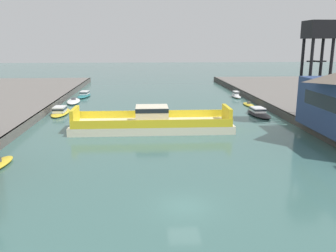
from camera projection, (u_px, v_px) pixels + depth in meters
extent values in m
plane|color=#3D6660|center=(184.00, 207.00, 27.36)|extent=(400.00, 400.00, 0.00)
cube|color=#4C4742|center=(11.00, 136.00, 45.32)|extent=(0.30, 140.00, 1.30)
cube|color=#4C4742|center=(315.00, 131.00, 47.95)|extent=(0.30, 140.00, 1.30)
cube|color=beige|center=(152.00, 126.00, 51.15)|extent=(22.75, 7.09, 1.10)
cube|color=yellow|center=(152.00, 114.00, 54.21)|extent=(21.80, 0.26, 1.10)
cube|color=yellow|center=(152.00, 124.00, 47.58)|extent=(21.80, 0.26, 1.10)
cube|color=beige|center=(152.00, 114.00, 50.75)|extent=(4.57, 3.85, 2.36)
cube|color=black|center=(152.00, 109.00, 50.56)|extent=(4.61, 3.89, 0.60)
cube|color=yellow|center=(227.00, 114.00, 51.41)|extent=(0.53, 4.86, 2.20)
cube|color=yellow|center=(75.00, 116.00, 50.12)|extent=(0.53, 4.86, 2.20)
ellipsoid|color=white|center=(236.00, 96.00, 81.12)|extent=(1.68, 5.27, 0.60)
cube|color=silver|center=(236.00, 93.00, 81.33)|extent=(1.13, 1.86, 0.82)
cube|color=black|center=(236.00, 92.00, 81.31)|extent=(1.16, 1.91, 0.25)
ellipsoid|color=#237075|center=(84.00, 96.00, 82.10)|extent=(3.09, 7.79, 0.51)
cube|color=silver|center=(85.00, 93.00, 82.51)|extent=(1.92, 2.80, 0.77)
cube|color=black|center=(84.00, 92.00, 82.49)|extent=(1.98, 2.88, 0.23)
ellipsoid|color=white|center=(74.00, 101.00, 74.38)|extent=(3.33, 7.93, 0.58)
cube|color=#4C4C51|center=(73.00, 99.00, 74.26)|extent=(0.95, 0.49, 0.50)
ellipsoid|color=yellow|center=(249.00, 105.00, 70.74)|extent=(1.73, 5.31, 0.39)
cube|color=#4C4C51|center=(249.00, 103.00, 70.64)|extent=(0.54, 0.42, 0.50)
ellipsoid|color=yellow|center=(61.00, 113.00, 62.57)|extent=(2.82, 8.18, 0.47)
cube|color=silver|center=(60.00, 109.00, 61.81)|extent=(1.94, 2.88, 0.98)
cube|color=black|center=(60.00, 109.00, 61.78)|extent=(2.00, 2.96, 0.29)
ellipsoid|color=black|center=(259.00, 114.00, 61.34)|extent=(3.11, 8.39, 0.53)
cube|color=silver|center=(258.00, 110.00, 61.79)|extent=(2.09, 2.97, 0.77)
cube|color=black|center=(258.00, 109.00, 61.77)|extent=(2.15, 3.05, 0.23)
cube|color=black|center=(325.00, 102.00, 42.74)|extent=(0.08, 10.99, 1.79)
cylinder|color=black|center=(301.00, 78.00, 53.89)|extent=(0.44, 0.44, 11.51)
cylinder|color=black|center=(320.00, 78.00, 54.08)|extent=(0.44, 0.44, 11.51)
cylinder|color=black|center=(310.00, 80.00, 51.04)|extent=(0.44, 0.44, 11.51)
cylinder|color=black|center=(330.00, 80.00, 51.23)|extent=(0.44, 0.44, 11.51)
cube|color=black|center=(314.00, 90.00, 52.95)|extent=(2.94, 0.20, 0.20)
cube|color=black|center=(314.00, 90.00, 52.95)|extent=(0.20, 2.94, 0.20)
cube|color=black|center=(316.00, 61.00, 51.98)|extent=(2.94, 0.20, 0.20)
cube|color=black|center=(316.00, 61.00, 51.98)|extent=(0.20, 2.94, 0.20)
cube|color=black|center=(319.00, 30.00, 50.95)|extent=(3.82, 3.82, 2.51)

